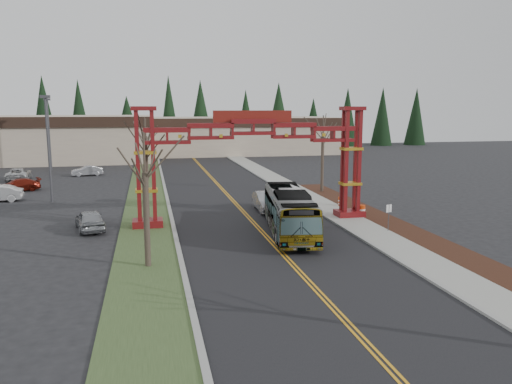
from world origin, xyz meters
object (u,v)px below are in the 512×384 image
object	(u,v)px
bare_tree_median_near	(145,173)
bare_tree_right_far	(323,136)
barrel_south	(362,211)
barrel_mid	(356,207)
bare_tree_median_mid	(145,146)
street_sign	(389,213)
barrel_north	(341,202)
parked_car_near_a	(90,220)
parked_car_far_a	(87,171)
retail_building_west	(13,138)
transit_bus	(289,212)
light_pole_near	(48,141)
gateway_arch	(253,145)
parked_car_mid_a	(17,185)
silver_sedan	(266,202)
retail_building_east	(238,135)
bare_tree_median_far	(146,136)
light_pole_far	(49,129)
parked_car_far_b	(19,174)

from	to	relation	value
bare_tree_median_near	bare_tree_right_far	world-z (taller)	bare_tree_right_far
barrel_south	barrel_mid	bearing A→B (deg)	78.57
bare_tree_median_mid	street_sign	bearing A→B (deg)	-22.38
barrel_north	parked_car_near_a	bearing A→B (deg)	-168.60
parked_car_far_a	retail_building_west	bearing A→B (deg)	-160.23
transit_bus	barrel_south	size ratio (longest dim) A/B	10.71
retail_building_west	light_pole_near	world-z (taller)	light_pole_near
gateway_arch	light_pole_near	distance (m)	20.89
transit_bus	parked_car_near_a	world-z (taller)	transit_bus
parked_car_mid_a	bare_tree_median_mid	bearing A→B (deg)	15.37
parked_car_near_a	bare_tree_right_far	xyz separation A→B (m)	(22.09, 12.21, 5.14)
silver_sedan	bare_tree_right_far	bearing A→B (deg)	47.27
bare_tree_median_near	street_sign	xyz separation A→B (m)	(16.77, 4.40, -3.82)
gateway_arch	parked_car_far_a	size ratio (longest dim) A/B	4.59
silver_sedan	parked_car_mid_a	xyz separation A→B (m)	(-23.61, 15.66, -0.15)
retail_building_west	silver_sedan	xyz separation A→B (m)	(32.04, -49.96, -2.94)
barrel_north	bare_tree_median_near	bearing A→B (deg)	-140.70
silver_sedan	bare_tree_median_near	size ratio (longest dim) A/B	0.66
parked_car_near_a	retail_building_west	bearing A→B (deg)	-84.49
retail_building_east	silver_sedan	xyz separation A→B (m)	(-7.96, -57.95, -2.69)
street_sign	barrel_south	bearing A→B (deg)	87.97
retail_building_east	parked_car_near_a	xyz separation A→B (m)	(-22.09, -61.95, -2.75)
silver_sedan	street_sign	size ratio (longest dim) A/B	2.46
bare_tree_median_near	bare_tree_median_far	size ratio (longest dim) A/B	1.00
street_sign	transit_bus	bearing A→B (deg)	169.95
gateway_arch	barrel_south	distance (m)	10.48
retail_building_east	barrel_mid	world-z (taller)	retail_building_east
retail_building_west	bare_tree_median_mid	world-z (taller)	bare_tree_median_mid
barrel_south	barrel_north	distance (m)	4.54
retail_building_east	barrel_north	xyz separation A→B (m)	(-1.03, -57.71, -3.05)
parked_car_mid_a	retail_building_west	bearing A→B (deg)	172.15
barrel_north	barrel_mid	bearing A→B (deg)	-80.67
retail_building_east	barrel_north	world-z (taller)	retail_building_east
bare_tree_median_near	barrel_south	size ratio (longest dim) A/B	7.20
light_pole_far	street_sign	size ratio (longest dim) A/B	5.00
retail_building_east	parked_car_mid_a	bearing A→B (deg)	-126.74
retail_building_east	light_pole_far	size ratio (longest dim) A/B	3.75
silver_sedan	barrel_mid	distance (m)	7.66
parked_car_near_a	barrel_south	distance (m)	21.04
bare_tree_median_far	retail_building_west	bearing A→B (deg)	128.44
retail_building_east	bare_tree_right_far	bearing A→B (deg)	-90.00
transit_bus	light_pole_near	xyz separation A→B (m)	(-18.66, 16.34, 4.20)
retail_building_east	barrel_mid	distance (m)	60.23
bare_tree_median_mid	bare_tree_right_far	size ratio (longest dim) A/B	1.01
parked_car_far_a	parked_car_far_b	bearing A→B (deg)	-83.76
light_pole_far	street_sign	bearing A→B (deg)	-55.25
light_pole_near	parked_car_near_a	bearing A→B (deg)	-68.90
bare_tree_right_far	light_pole_near	distance (m)	26.86
parked_car_near_a	bare_tree_right_far	size ratio (longest dim) A/B	0.56
gateway_arch	parked_car_far_b	size ratio (longest dim) A/B	3.31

